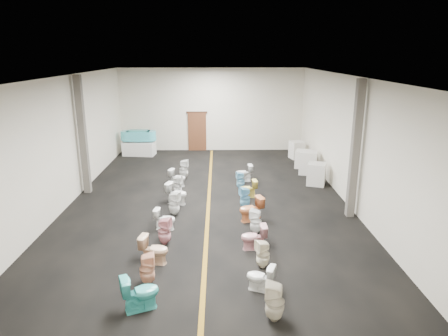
{
  "coord_description": "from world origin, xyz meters",
  "views": [
    {
      "loc": [
        0.36,
        -13.85,
        5.25
      ],
      "look_at": [
        0.58,
        1.0,
        0.96
      ],
      "focal_mm": 32.0,
      "sensor_mm": 36.0,
      "label": 1
    }
  ],
  "objects": [
    {
      "name": "toilet_left_1",
      "position": [
        -1.31,
        -5.54,
        0.39
      ],
      "size": [
        0.42,
        0.41,
        0.79
      ],
      "primitive_type": "imported",
      "rotation": [
        0.0,
        0.0,
        1.73
      ],
      "color": "#E5A380",
      "rests_on": "floor"
    },
    {
      "name": "toilet_left_7",
      "position": [
        -1.21,
        0.57,
        0.39
      ],
      "size": [
        0.43,
        0.42,
        0.78
      ],
      "primitive_type": "imported",
      "rotation": [
        0.0,
        0.0,
        1.33
      ],
      "color": "silver",
      "rests_on": "floor"
    },
    {
      "name": "toilet_right_4",
      "position": [
        1.48,
        -2.81,
        0.39
      ],
      "size": [
        0.45,
        0.44,
        0.77
      ],
      "primitive_type": "imported",
      "rotation": [
        0.0,
        0.0,
        -1.9
      ],
      "color": "white",
      "rests_on": "floor"
    },
    {
      "name": "ceiling",
      "position": [
        0.0,
        0.0,
        4.5
      ],
      "size": [
        16.0,
        16.0,
        0.0
      ],
      "primitive_type": "plane",
      "rotation": [
        3.14,
        0.0,
        0.0
      ],
      "color": "black",
      "rests_on": "ground"
    },
    {
      "name": "toilet_left_6",
      "position": [
        -1.14,
        -0.32,
        0.39
      ],
      "size": [
        0.87,
        0.67,
        0.78
      ],
      "primitive_type": "imported",
      "rotation": [
        0.0,
        0.0,
        1.23
      ],
      "color": "white",
      "rests_on": "floor"
    },
    {
      "name": "toilet_right_9",
      "position": [
        1.44,
        2.29,
        0.36
      ],
      "size": [
        0.76,
        0.49,
        0.73
      ],
      "primitive_type": "imported",
      "rotation": [
        0.0,
        0.0,
        -1.46
      ],
      "color": "white",
      "rests_on": "floor"
    },
    {
      "name": "toilet_right_5",
      "position": [
        1.41,
        -1.87,
        0.4
      ],
      "size": [
        0.89,
        0.69,
        0.8
      ],
      "primitive_type": "imported",
      "rotation": [
        0.0,
        0.0,
        -1.22
      ],
      "color": "#CB7240",
      "rests_on": "floor"
    },
    {
      "name": "back_door",
      "position": [
        -0.8,
        7.94,
        1.05
      ],
      "size": [
        1.0,
        0.1,
        2.1
      ],
      "primitive_type": "cube",
      "color": "#562D19",
      "rests_on": "floor"
    },
    {
      "name": "toilet_right_6",
      "position": [
        1.29,
        -0.82,
        0.4
      ],
      "size": [
        0.47,
        0.46,
        0.79
      ],
      "primitive_type": "imported",
      "rotation": [
        0.0,
        0.0,
        -1.21
      ],
      "color": "#6DB4D6",
      "rests_on": "floor"
    },
    {
      "name": "aisle_stripe",
      "position": [
        0.0,
        0.0,
        0.0
      ],
      "size": [
        0.12,
        15.6,
        0.01
      ],
      "primitive_type": "cube",
      "color": "#895F13",
      "rests_on": "floor"
    },
    {
      "name": "toilet_right_3",
      "position": [
        1.33,
        -3.83,
        0.36
      ],
      "size": [
        0.73,
        0.44,
        0.72
      ],
      "primitive_type": "imported",
      "rotation": [
        0.0,
        0.0,
        -1.53
      ],
      "color": "#D59499",
      "rests_on": "floor"
    },
    {
      "name": "toilet_right_2",
      "position": [
        1.47,
        -4.82,
        0.38
      ],
      "size": [
        0.44,
        0.44,
        0.75
      ],
      "primitive_type": "imported",
      "rotation": [
        0.0,
        0.0,
        -1.21
      ],
      "color": "#F6EBCC",
      "rests_on": "floor"
    },
    {
      "name": "bathtub",
      "position": [
        -3.84,
        6.89,
        1.07
      ],
      "size": [
        1.86,
        0.67,
        0.55
      ],
      "rotation": [
        0.0,
        0.0,
        -0.01
      ],
      "color": "#45BAC7",
      "rests_on": "display_table"
    },
    {
      "name": "display_table",
      "position": [
        -3.84,
        6.89,
        0.36
      ],
      "size": [
        1.72,
        1.01,
        0.73
      ],
      "primitive_type": "cube",
      "rotation": [
        0.0,
        0.0,
        -0.12
      ],
      "color": "white",
      "rests_on": "floor"
    },
    {
      "name": "toilet_right_1",
      "position": [
        1.31,
        -5.84,
        0.33
      ],
      "size": [
        0.74,
        0.58,
        0.66
      ],
      "primitive_type": "imported",
      "rotation": [
        0.0,
        0.0,
        -1.95
      ],
      "color": "white",
      "rests_on": "floor"
    },
    {
      "name": "toilet_left_2",
      "position": [
        -1.3,
        -4.55,
        0.38
      ],
      "size": [
        0.81,
        0.56,
        0.75
      ],
      "primitive_type": "imported",
      "rotation": [
        0.0,
        0.0,
        1.38
      ],
      "color": "beige",
      "rests_on": "floor"
    },
    {
      "name": "toilet_left_9",
      "position": [
        -1.14,
        2.72,
        0.42
      ],
      "size": [
        0.41,
        0.41,
        0.84
      ],
      "primitive_type": "imported",
      "rotation": [
        0.0,
        0.0,
        1.5
      ],
      "color": "silver",
      "rests_on": "floor"
    },
    {
      "name": "appliance_crate_a",
      "position": [
        4.4,
        1.78,
        0.45
      ],
      "size": [
        0.9,
        0.9,
        0.91
      ],
      "primitive_type": "cube",
      "rotation": [
        0.0,
        0.0,
        -0.34
      ],
      "color": "beige",
      "rests_on": "floor"
    },
    {
      "name": "wall_left",
      "position": [
        -5.0,
        0.0,
        2.25
      ],
      "size": [
        0.0,
        16.0,
        16.0
      ],
      "primitive_type": "plane",
      "rotation": [
        1.57,
        0.0,
        1.57
      ],
      "color": "beige",
      "rests_on": "ground"
    },
    {
      "name": "toilet_right_8",
      "position": [
        1.25,
        1.27,
        0.36
      ],
      "size": [
        0.38,
        0.37,
        0.72
      ],
      "primitive_type": "imported",
      "rotation": [
        0.0,
        0.0,
        -1.4
      ],
      "color": "#78BBD9",
      "rests_on": "floor"
    },
    {
      "name": "toilet_right_7",
      "position": [
        1.47,
        0.31,
        0.34
      ],
      "size": [
        0.72,
        0.48,
        0.68
      ],
      "primitive_type": "imported",
      "rotation": [
        0.0,
        0.0,
        -1.42
      ],
      "color": "#EAD45E",
      "rests_on": "floor"
    },
    {
      "name": "wall_right",
      "position": [
        5.0,
        0.0,
        2.25
      ],
      "size": [
        0.0,
        16.0,
        16.0
      ],
      "primitive_type": "plane",
      "rotation": [
        1.57,
        0.0,
        -1.57
      ],
      "color": "beige",
      "rests_on": "ground"
    },
    {
      "name": "toilet_right_0",
      "position": [
        1.48,
        -6.91,
        0.43
      ],
      "size": [
        0.46,
        0.45,
        0.86
      ],
      "primitive_type": "imported",
      "rotation": [
        0.0,
        0.0,
        -1.76
      ],
      "color": "beige",
      "rests_on": "floor"
    },
    {
      "name": "door_frame",
      "position": [
        -0.8,
        7.95,
        2.12
      ],
      "size": [
        1.15,
        0.08,
        0.1
      ],
      "primitive_type": "cube",
      "color": "#331C11",
      "rests_on": "back_door"
    },
    {
      "name": "wall_back",
      "position": [
        0.0,
        8.0,
        2.25
      ],
      "size": [
        10.0,
        0.0,
        10.0
      ],
      "primitive_type": "plane",
      "rotation": [
        1.57,
        0.0,
        0.0
      ],
      "color": "beige",
      "rests_on": "ground"
    },
    {
      "name": "toilet_left_3",
      "position": [
        -1.17,
        -3.5,
        0.4
      ],
      "size": [
        0.44,
        0.44,
        0.81
      ],
      "primitive_type": "imported",
      "rotation": [
        0.0,
        0.0,
        1.35
      ],
      "color": "#D38D95",
      "rests_on": "floor"
    },
    {
      "name": "appliance_crate_b",
      "position": [
        4.4,
        3.35,
        0.51
      ],
      "size": [
        0.93,
        0.93,
        1.03
      ],
      "primitive_type": "cube",
      "rotation": [
        0.0,
        0.0,
        -0.29
      ],
      "color": "silver",
      "rests_on": "floor"
    },
    {
      "name": "appliance_crate_c",
      "position": [
        4.4,
        4.35,
        0.41
      ],
      "size": [
        0.93,
        0.93,
        0.83
      ],
      "primitive_type": "cube",
      "rotation": [
        0.0,
        0.0,
        -0.33
      ],
      "color": "silver",
      "rests_on": "floor"
    },
    {
      "name": "column_left",
      "position": [
        -4.75,
        1.0,
        2.25
      ],
      "size": [
        0.25,
        0.25,
        4.5
      ],
      "primitive_type": "cube",
      "color": "#59544C",
      "rests_on": "floor"
    },
    {
      "name": "column_right",
      "position": [
        4.75,
        -1.5,
        2.25
      ],
      "size": [
        0.25,
        0.25,
        4.5
      ],
      "primitive_type": "cube",
      "color": "#59544C",
      "rests_on": "floor"
    },
    {
      "name": "floor",
      "position": [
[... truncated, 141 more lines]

